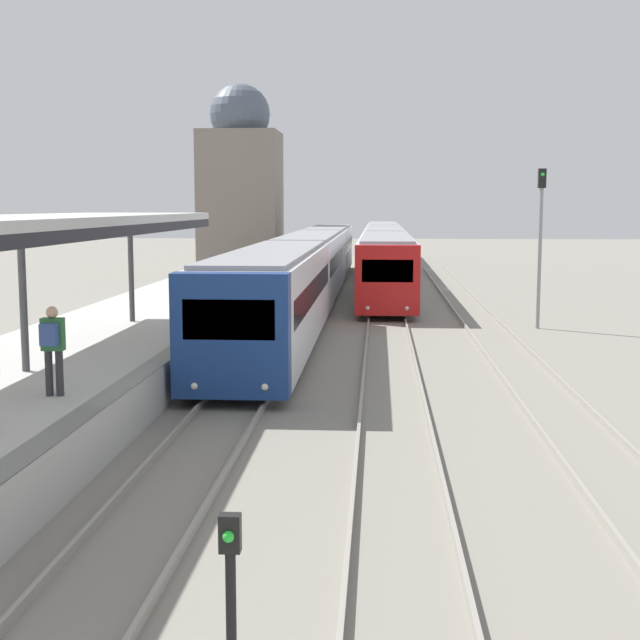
{
  "coord_description": "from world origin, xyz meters",
  "views": [
    {
      "loc": [
        3.25,
        -3.83,
        4.52
      ],
      "look_at": [
        1.8,
        18.22,
        1.68
      ],
      "focal_mm": 50.0,
      "sensor_mm": 36.0,
      "label": 1
    }
  ],
  "objects_px": {
    "person_on_platform": "(52,343)",
    "signal_mast_far": "(540,230)",
    "train_far": "(384,249)",
    "signal_post_near": "(231,581)",
    "train_near": "(310,264)"
  },
  "relations": [
    {
      "from": "signal_mast_far",
      "to": "train_near",
      "type": "bearing_deg",
      "value": 134.73
    },
    {
      "from": "train_far",
      "to": "signal_post_near",
      "type": "height_order",
      "value": "train_far"
    },
    {
      "from": "train_near",
      "to": "train_far",
      "type": "relative_size",
      "value": 1.01
    },
    {
      "from": "person_on_platform",
      "to": "train_near",
      "type": "relative_size",
      "value": 0.04
    },
    {
      "from": "signal_mast_far",
      "to": "train_far",
      "type": "bearing_deg",
      "value": 102.86
    },
    {
      "from": "person_on_platform",
      "to": "train_near",
      "type": "xyz_separation_m",
      "value": [
        2.69,
        26.72,
        -0.26
      ]
    },
    {
      "from": "person_on_platform",
      "to": "train_far",
      "type": "bearing_deg",
      "value": 81.44
    },
    {
      "from": "signal_mast_far",
      "to": "person_on_platform",
      "type": "bearing_deg",
      "value": -124.19
    },
    {
      "from": "signal_post_near",
      "to": "signal_mast_far",
      "type": "height_order",
      "value": "signal_mast_far"
    },
    {
      "from": "person_on_platform",
      "to": "signal_post_near",
      "type": "height_order",
      "value": "person_on_platform"
    },
    {
      "from": "train_far",
      "to": "signal_mast_far",
      "type": "distance_m",
      "value": 25.06
    },
    {
      "from": "person_on_platform",
      "to": "signal_mast_far",
      "type": "relative_size",
      "value": 0.28
    },
    {
      "from": "train_far",
      "to": "signal_post_near",
      "type": "xyz_separation_m",
      "value": [
        -1.7,
        -49.75,
        -0.67
      ]
    },
    {
      "from": "signal_post_near",
      "to": "train_near",
      "type": "bearing_deg",
      "value": 93.15
    },
    {
      "from": "person_on_platform",
      "to": "signal_mast_far",
      "type": "bearing_deg",
      "value": 55.81
    }
  ]
}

